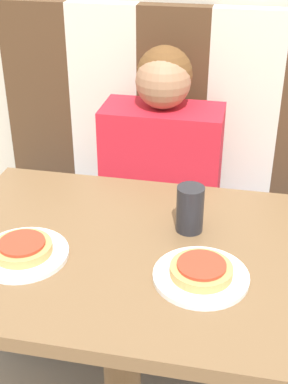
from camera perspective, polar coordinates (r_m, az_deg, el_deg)
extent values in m
cube|color=navy|center=(2.01, 1.70, -8.09)|extent=(1.23, 0.48, 0.45)
cube|color=#4C331E|center=(2.04, -10.94, 10.07)|extent=(0.25, 0.06, 0.68)
cube|color=beige|center=(1.96, -4.16, 9.76)|extent=(0.25, 0.06, 0.68)
cube|color=#4C331E|center=(1.92, 3.04, 9.28)|extent=(0.25, 0.06, 0.68)
cube|color=beige|center=(1.90, 10.48, 8.63)|extent=(0.25, 0.06, 0.68)
cube|color=brown|center=(1.25, -2.71, -6.40)|extent=(0.84, 0.65, 0.03)
cylinder|color=brown|center=(1.50, -2.37, -17.82)|extent=(0.10, 0.10, 0.69)
cube|color=red|center=(1.78, 1.90, 2.88)|extent=(0.39, 0.19, 0.40)
sphere|color=#9E7051|center=(1.67, 2.06, 11.74)|extent=(0.17, 0.17, 0.17)
sphere|color=brown|center=(1.69, 2.20, 12.45)|extent=(0.17, 0.17, 0.17)
cylinder|color=white|center=(1.24, -12.75, -6.48)|extent=(0.20, 0.20, 0.01)
cylinder|color=white|center=(1.15, 6.08, -8.95)|extent=(0.20, 0.20, 0.01)
cylinder|color=tan|center=(1.23, -12.83, -5.87)|extent=(0.13, 0.13, 0.02)
cylinder|color=#B73823|center=(1.22, -12.91, -5.34)|extent=(0.10, 0.10, 0.01)
cylinder|color=tan|center=(1.14, 6.13, -8.31)|extent=(0.13, 0.13, 0.02)
cylinder|color=#B73823|center=(1.13, 6.16, -7.75)|extent=(0.10, 0.10, 0.01)
cylinder|color=#232328|center=(1.27, 4.93, -1.81)|extent=(0.07, 0.07, 0.12)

